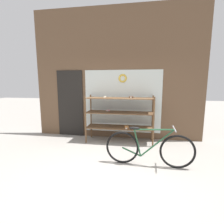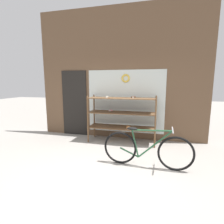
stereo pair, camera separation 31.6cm
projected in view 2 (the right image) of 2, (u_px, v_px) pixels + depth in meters
name	position (u px, v px, depth m)	size (l,w,h in m)	color
ground_plane	(96.00, 171.00, 3.46)	(30.00, 30.00, 0.00)	gray
storefront_facade	(118.00, 77.00, 5.30)	(5.16, 0.13, 3.92)	brown
display_case	(122.00, 114.00, 5.02)	(1.93, 0.59, 1.36)	brown
bicycle	(146.00, 149.00, 3.56)	(1.82, 0.46, 0.83)	black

